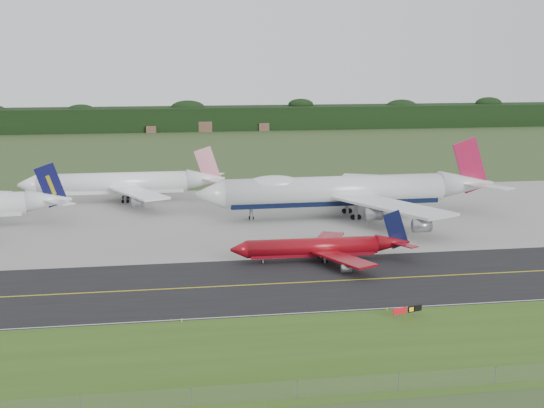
{
  "coord_description": "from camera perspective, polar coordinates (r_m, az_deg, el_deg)",
  "views": [
    {
      "loc": [
        -33.91,
        -126.79,
        38.3
      ],
      "look_at": [
        -9.41,
        22.0,
        8.8
      ],
      "focal_mm": 50.0,
      "sensor_mm": 36.0,
      "label": 1
    }
  ],
  "objects": [
    {
      "name": "edge_marker_left",
      "position": [
        112.97,
        -6.83,
        -8.7
      ],
      "size": [
        0.16,
        0.16,
        0.5
      ],
      "primitive_type": "cylinder",
      "color": "yellow",
      "rests_on": "ground"
    },
    {
      "name": "grass_verge",
      "position": [
        105.08,
        10.34,
        -10.49
      ],
      "size": [
        400.0,
        30.0,
        0.01
      ],
      "primitive_type": "cube",
      "color": "#355418",
      "rests_on": "ground"
    },
    {
      "name": "taxiway_centreline",
      "position": [
        133.01,
        5.86,
        -5.71
      ],
      "size": [
        400.0,
        0.4,
        0.0
      ],
      "primitive_type": "cube",
      "color": "gold",
      "rests_on": "taxiway"
    },
    {
      "name": "ground",
      "position": [
        136.72,
        5.42,
        -5.25
      ],
      "size": [
        600.0,
        600.0,
        0.0
      ],
      "primitive_type": "plane",
      "color": "#2F4721",
      "rests_on": "ground"
    },
    {
      "name": "jet_star_tail",
      "position": [
        206.52,
        -11.07,
        1.53
      ],
      "size": [
        54.55,
        45.86,
        14.45
      ],
      "color": "white",
      "rests_on": "ground"
    },
    {
      "name": "edge_marker_center",
      "position": [
        118.31,
        8.66,
        -7.82
      ],
      "size": [
        0.16,
        0.16,
        0.5
      ],
      "primitive_type": "cylinder",
      "color": "yellow",
      "rests_on": "ground"
    },
    {
      "name": "taxiway_sign",
      "position": [
        115.52,
        10.16,
        -7.85
      ],
      "size": [
        4.89,
        1.52,
        1.67
      ],
      "color": "slate",
      "rests_on": "ground"
    },
    {
      "name": "taxiway_edge_line",
      "position": [
        118.85,
        7.82,
        -7.82
      ],
      "size": [
        400.0,
        0.25,
        0.0
      ],
      "primitive_type": "cube",
      "color": "silver",
      "rests_on": "taxiway"
    },
    {
      "name": "horizon_treeline",
      "position": [
        403.32,
        -4.53,
        6.37
      ],
      "size": [
        700.0,
        25.0,
        12.0
      ],
      "color": "black",
      "rests_on": "ground"
    },
    {
      "name": "taxiway",
      "position": [
        133.01,
        5.86,
        -5.72
      ],
      "size": [
        400.0,
        32.0,
        0.02
      ],
      "primitive_type": "cube",
      "color": "black",
      "rests_on": "ground"
    },
    {
      "name": "perimeter_fence",
      "position": [
        93.5,
        13.09,
        -12.68
      ],
      "size": [
        320.0,
        0.1,
        320.0
      ],
      "color": "slate",
      "rests_on": "ground"
    },
    {
      "name": "apron",
      "position": [
        185.0,
        1.42,
        -0.88
      ],
      "size": [
        400.0,
        78.0,
        0.01
      ],
      "primitive_type": "cube",
      "color": "gray",
      "rests_on": "ground"
    },
    {
      "name": "jet_ba_747",
      "position": [
        183.45,
        5.55,
        1.0
      ],
      "size": [
        74.63,
        61.93,
        18.79
      ],
      "color": "silver",
      "rests_on": "ground"
    },
    {
      "name": "jet_red_737",
      "position": [
        144.4,
        3.82,
        -3.27
      ],
      "size": [
        34.83,
        28.51,
        9.43
      ],
      "color": "maroon",
      "rests_on": "ground"
    }
  ]
}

